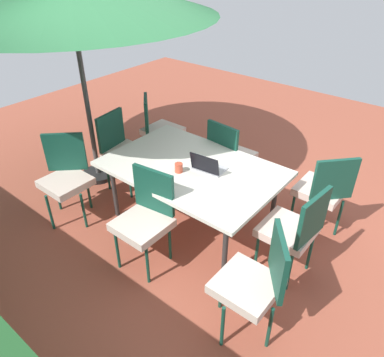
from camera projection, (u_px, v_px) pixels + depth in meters
name	position (u px, v px, depth m)	size (l,w,h in m)	color
ground_plane	(192.00, 222.00, 4.24)	(10.00, 10.00, 0.02)	#9E4C38
dining_table	(192.00, 171.00, 3.86)	(1.81, 1.21, 0.73)	silver
chair_east	(122.00, 148.00, 4.57)	(0.49, 0.48, 0.98)	beige
chair_south	(229.00, 154.00, 4.44)	(0.47, 0.48, 0.98)	beige
chair_northwest	(255.00, 280.00, 2.80)	(0.58, 0.58, 0.98)	beige
chair_southeast	(158.00, 127.00, 5.07)	(0.59, 0.59, 0.98)	beige
chair_southwest	(324.00, 188.00, 3.83)	(0.59, 0.59, 0.98)	beige
chair_northeast	(66.00, 175.00, 4.05)	(0.59, 0.59, 0.98)	beige
chair_west	(294.00, 228.00, 3.30)	(0.48, 0.47, 0.98)	beige
chair_north	(146.00, 216.00, 3.44)	(0.48, 0.49, 0.98)	beige
laptop	(208.00, 167.00, 3.75)	(0.35, 0.28, 0.21)	#B7B7BC
cup	(179.00, 168.00, 3.73)	(0.08, 0.08, 0.10)	#CC4C33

